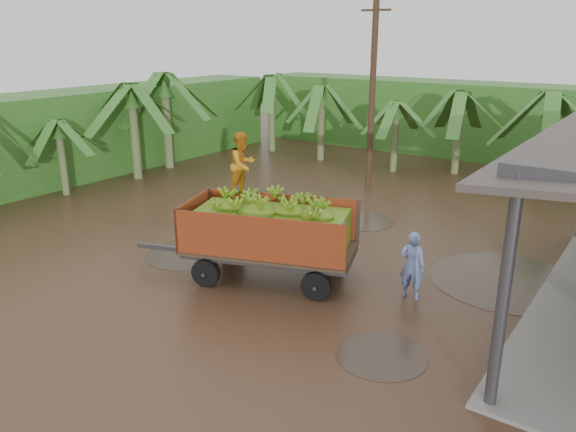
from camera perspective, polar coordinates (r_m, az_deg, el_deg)
The scene contains 7 objects.
ground at distance 15.21m, azimuth 4.38°, elevation -4.79°, with size 100.00×100.00×0.00m, color black.
hedge_north at distance 29.80m, azimuth 17.33°, elevation 9.39°, with size 22.00×3.00×3.60m, color #2D661E.
hedge_west at distance 26.85m, azimuth -17.46°, elevation 8.50°, with size 3.00×18.00×3.60m, color #2D661E.
banana_trailer at distance 13.85m, azimuth -1.92°, elevation -1.39°, with size 5.81×3.29×3.58m.
man_blue at distance 13.25m, azimuth 12.52°, elevation -4.92°, with size 0.60×0.39×1.63m, color #6E87C9.
utility_pole at distance 22.30m, azimuth 8.55°, elevation 12.19°, with size 1.20×0.24×7.25m.
banana_plants at distance 23.16m, azimuth -0.40°, elevation 8.10°, with size 24.28×20.34×4.37m.
Camera 1 is at (7.11, -12.07, 5.90)m, focal length 35.00 mm.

